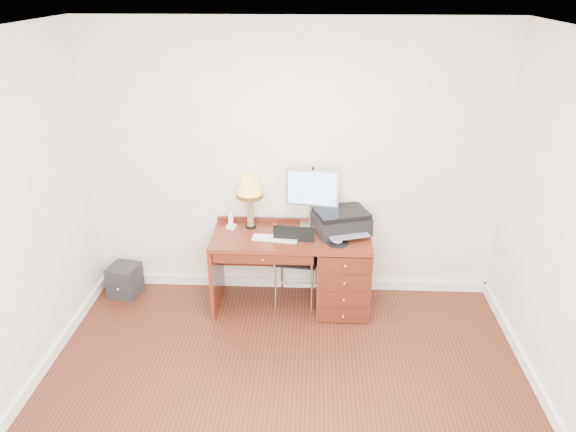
# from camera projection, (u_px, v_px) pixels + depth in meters

# --- Properties ---
(ground) EXTENTS (4.00, 4.00, 0.00)m
(ground) POSITION_uv_depth(u_px,v_px,m) (283.00, 402.00, 4.31)
(ground) COLOR #3B170D
(ground) RESTS_ON ground
(room_shell) EXTENTS (4.00, 4.00, 4.00)m
(room_shell) POSITION_uv_depth(u_px,v_px,m) (287.00, 347.00, 4.86)
(room_shell) COLOR white
(room_shell) RESTS_ON ground
(desk) EXTENTS (1.50, 0.67, 0.75)m
(desk) POSITION_uv_depth(u_px,v_px,m) (324.00, 268.00, 5.41)
(desk) COLOR maroon
(desk) RESTS_ON ground
(monitor) EXTENTS (0.51, 0.19, 0.58)m
(monitor) POSITION_uv_depth(u_px,v_px,m) (312.00, 191.00, 5.35)
(monitor) COLOR silver
(monitor) RESTS_ON desk
(keyboard) EXTENTS (0.44, 0.18, 0.02)m
(keyboard) POSITION_uv_depth(u_px,v_px,m) (275.00, 239.00, 5.22)
(keyboard) COLOR white
(keyboard) RESTS_ON desk
(mouse_pad) EXTENTS (0.20, 0.20, 0.04)m
(mouse_pad) POSITION_uv_depth(u_px,v_px,m) (337.00, 242.00, 5.14)
(mouse_pad) COLOR black
(mouse_pad) RESTS_ON desk
(printer) EXTENTS (0.59, 0.52, 0.22)m
(printer) POSITION_uv_depth(u_px,v_px,m) (341.00, 221.00, 5.33)
(printer) COLOR black
(printer) RESTS_ON desk
(leg_lamp) EXTENTS (0.26, 0.26, 0.53)m
(leg_lamp) POSITION_uv_depth(u_px,v_px,m) (250.00, 190.00, 5.32)
(leg_lamp) COLOR black
(leg_lamp) RESTS_ON desk
(phone) EXTENTS (0.10, 0.10, 0.17)m
(phone) POSITION_uv_depth(u_px,v_px,m) (231.00, 224.00, 5.43)
(phone) COLOR white
(phone) RESTS_ON desk
(pen_cup) EXTENTS (0.08, 0.08, 0.10)m
(pen_cup) POSITION_uv_depth(u_px,v_px,m) (338.00, 223.00, 5.45)
(pen_cup) COLOR black
(pen_cup) RESTS_ON desk
(chair) EXTENTS (0.47, 0.47, 0.89)m
(chair) POSITION_uv_depth(u_px,v_px,m) (296.00, 254.00, 5.40)
(chair) COLOR black
(chair) RESTS_ON ground
(equipment_box) EXTENTS (0.33, 0.33, 0.33)m
(equipment_box) POSITION_uv_depth(u_px,v_px,m) (125.00, 280.00, 5.69)
(equipment_box) COLOR black
(equipment_box) RESTS_ON ground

